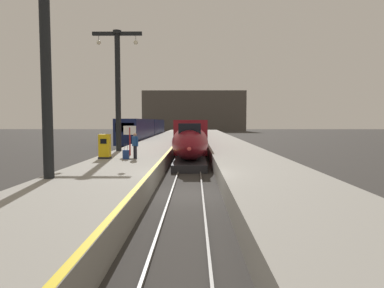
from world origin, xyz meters
TOP-DOWN VIEW (x-y plane):
  - ground_plane at (0.00, 0.00)m, footprint 260.00×260.00m
  - platform_left at (-4.05, 24.75)m, footprint 4.80×110.00m
  - platform_right at (4.05, 24.75)m, footprint 4.80×110.00m
  - platform_left_safety_stripe at (-1.77, 24.75)m, footprint 0.20×107.80m
  - rail_main_left at (-0.75, 27.50)m, footprint 0.08×110.00m
  - rail_main_right at (0.75, 27.50)m, footprint 0.08×110.00m
  - rail_secondary_left at (-8.85, 27.50)m, footprint 0.08×110.00m
  - rail_secondary_right at (-7.35, 27.50)m, footprint 0.08×110.00m
  - highspeed_train_main at (0.00, 34.43)m, footprint 2.92×57.67m
  - regional_train_adjacent at (-8.10, 42.93)m, footprint 2.85×36.60m
  - station_column_near at (-5.90, -1.55)m, footprint 4.00×0.68m
  - station_column_mid at (-5.90, 11.81)m, footprint 4.00×0.68m
  - passenger_near_edge at (-3.52, 6.03)m, footprint 0.44×0.42m
  - rolling_suitcase at (-4.08, 5.81)m, footprint 0.40×0.22m
  - ticket_machine_yellow at (-5.55, 6.18)m, footprint 0.76×0.62m
  - departure_info_board at (-4.30, 8.31)m, footprint 0.90×0.10m
  - terminus_back_wall at (0.00, 102.00)m, footprint 36.00×2.00m

SIDE VIEW (x-z plane):
  - ground_plane at x=0.00m, z-range 0.00..0.00m
  - rail_main_left at x=-0.75m, z-range 0.00..0.12m
  - rail_main_right at x=0.75m, z-range 0.00..0.12m
  - rail_secondary_left at x=-8.85m, z-range 0.00..0.12m
  - rail_secondary_right at x=-7.35m, z-range 0.00..0.12m
  - platform_left at x=-4.05m, z-range 0.00..1.05m
  - platform_right at x=4.05m, z-range 0.00..1.05m
  - platform_left_safety_stripe at x=-1.77m, z-range 1.05..1.06m
  - rolling_suitcase at x=-4.08m, z-range 0.86..1.85m
  - ticket_machine_yellow at x=-5.55m, z-range 0.99..2.59m
  - highspeed_train_main at x=0.00m, z-range 0.15..3.75m
  - passenger_near_edge at x=-3.52m, z-range 1.19..2.88m
  - regional_train_adjacent at x=-8.10m, z-range 0.23..4.03m
  - departure_info_board at x=-4.30m, z-range 1.50..3.62m
  - station_column_near at x=-5.90m, z-range 1.99..11.43m
  - station_column_mid at x=-5.90m, z-range 2.00..11.74m
  - terminus_back_wall at x=0.00m, z-range 0.00..14.00m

